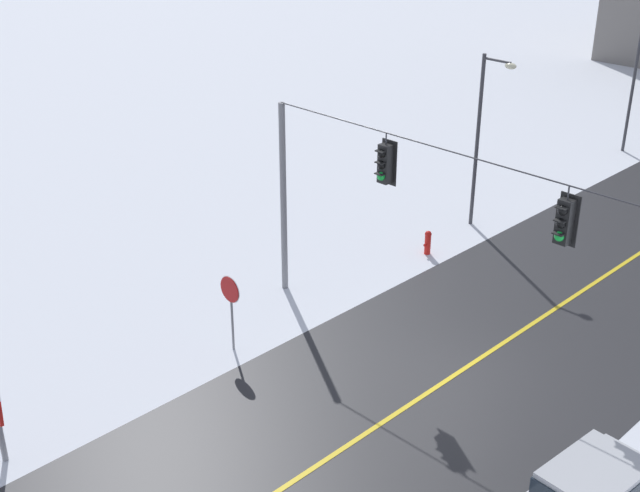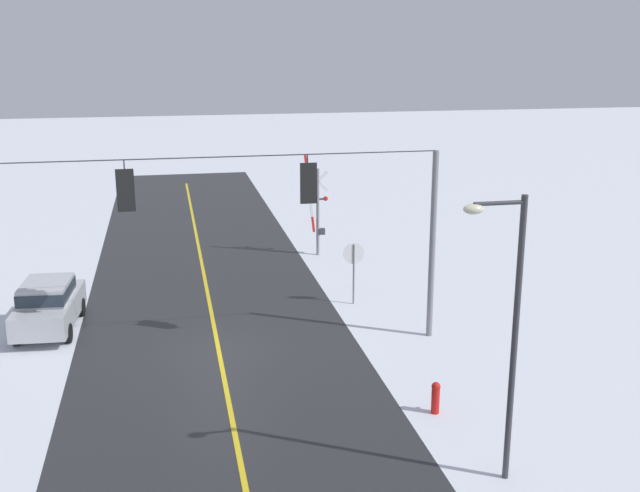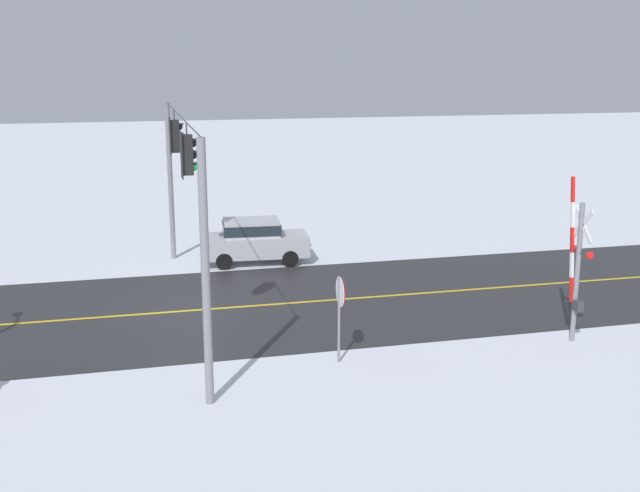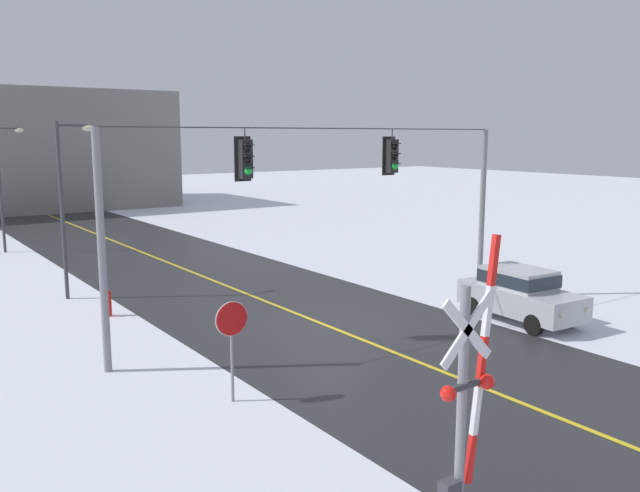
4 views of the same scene
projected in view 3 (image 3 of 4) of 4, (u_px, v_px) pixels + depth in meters
name	position (u px, v px, depth m)	size (l,w,h in m)	color
ground_plane	(187.00, 311.00, 24.77)	(160.00, 160.00, 0.00)	silver
signal_span	(182.00, 186.00, 23.75)	(14.20, 0.47, 6.22)	gray
stop_sign	(340.00, 300.00, 20.21)	(0.80, 0.09, 2.35)	gray
railroad_crossing	(578.00, 263.00, 21.70)	(1.11, 0.31, 4.65)	gray
parked_car_silver	(254.00, 239.00, 30.42)	(2.05, 4.29, 1.74)	#B7BABF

